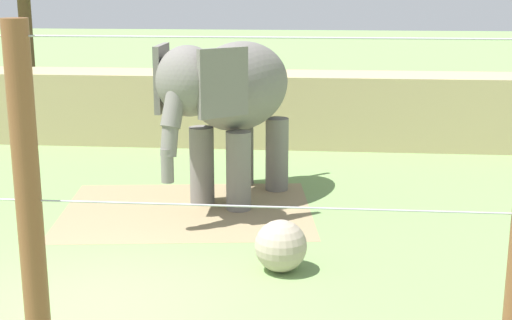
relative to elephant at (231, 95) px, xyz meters
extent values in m
plane|color=#759956|center=(-1.30, -5.25, -2.24)|extent=(120.00, 120.00, 0.00)
cube|color=#937F5B|center=(-0.83, -0.78, -2.23)|extent=(5.43, 4.42, 0.01)
cube|color=tan|center=(-1.30, 5.58, -1.23)|extent=(36.00, 1.80, 2.00)
cylinder|color=slate|center=(0.21, -0.61, -1.43)|extent=(0.51, 0.51, 1.61)
cylinder|color=slate|center=(-0.60, -0.25, -1.43)|extent=(0.51, 0.51, 1.61)
cylinder|color=slate|center=(0.89, 0.89, -1.43)|extent=(0.51, 0.51, 1.61)
cylinder|color=slate|center=(0.08, 1.25, -1.43)|extent=(0.51, 0.51, 1.61)
ellipsoid|color=slate|center=(0.14, 0.32, 0.15)|extent=(2.70, 3.39, 1.84)
ellipsoid|color=slate|center=(-0.63, -1.39, 0.48)|extent=(1.62, 1.56, 1.33)
cube|color=slate|center=(0.05, -1.57, 0.48)|extent=(0.86, 0.76, 1.26)
cube|color=slate|center=(-1.21, -1.00, 0.48)|extent=(0.13, 1.04, 1.26)
cylinder|color=slate|center=(-0.83, -1.84, 0.00)|extent=(0.57, 0.66, 0.72)
cylinder|color=slate|center=(-0.89, -1.96, -0.50)|extent=(0.44, 0.49, 0.67)
cylinder|color=slate|center=(-0.93, -2.05, -0.98)|extent=(0.31, 0.31, 0.63)
cylinder|color=slate|center=(0.83, 1.84, 0.04)|extent=(0.25, 0.37, 0.92)
sphere|color=tan|center=(1.24, -3.74, -1.82)|extent=(0.84, 0.84, 0.84)
cylinder|color=brown|center=(-1.06, -7.86, -0.15)|extent=(0.26, 0.26, 4.17)
cylinder|color=#B7B7BC|center=(-1.30, -7.86, 0.14)|extent=(11.17, 0.02, 0.02)
cylinder|color=brown|center=(-8.30, 9.69, 0.21)|extent=(0.44, 0.44, 4.90)
camera|label=1|loc=(1.84, -14.53, 2.27)|focal=50.68mm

